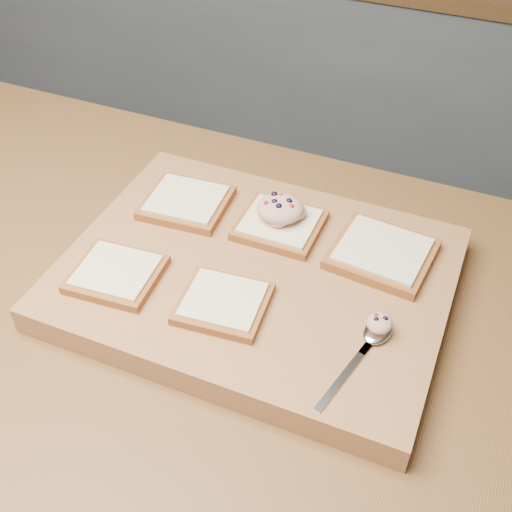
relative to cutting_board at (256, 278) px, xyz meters
The scene contains 11 objects.
island_counter 0.47m from the cutting_board, 67.21° to the right, with size 2.00×0.80×0.90m.
back_counter 1.45m from the cutting_board, 89.07° to the left, with size 3.60×0.62×0.94m.
cutting_board is the anchor object (origin of this frame).
bread_far_left 0.17m from the cutting_board, 151.22° to the left, with size 0.13×0.12×0.02m.
bread_far_center 0.09m from the cutting_board, 90.00° to the left, with size 0.12×0.11×0.02m.
bread_far_right 0.18m from the cutting_board, 28.97° to the left, with size 0.14×0.13×0.02m.
bread_near_left 0.19m from the cutting_board, 150.80° to the right, with size 0.12×0.11×0.02m.
bread_near_center 0.09m from the cutting_board, 96.63° to the right, with size 0.12×0.11×0.02m.
tuna_salad_dollop 0.11m from the cutting_board, 91.59° to the left, with size 0.07×0.06×0.03m.
spoon 0.19m from the cutting_board, 19.04° to the right, with size 0.06×0.16×0.01m.
spoon_salad 0.19m from the cutting_board, 15.43° to the right, with size 0.03×0.03×0.02m.
Camera 1 is at (0.22, -0.52, 1.54)m, focal length 45.00 mm.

